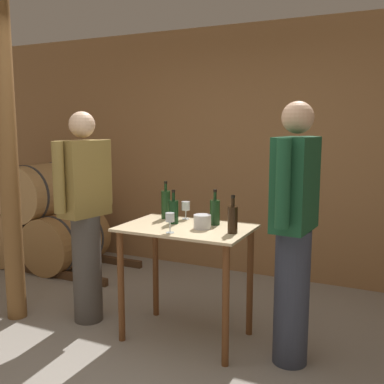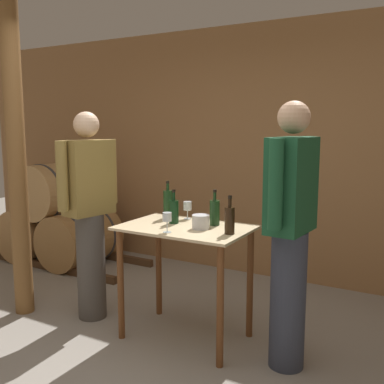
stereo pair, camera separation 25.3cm
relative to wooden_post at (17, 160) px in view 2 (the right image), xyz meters
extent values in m
plane|color=gray|center=(1.43, -0.45, -1.35)|extent=(14.00, 14.00, 0.00)
cube|color=#996B42|center=(1.43, 2.00, 0.00)|extent=(8.40, 0.05, 2.70)
cube|color=#4C331E|center=(-0.87, 0.93, -1.31)|extent=(2.26, 0.06, 0.08)
cube|color=#4C331E|center=(-0.87, 1.59, -1.31)|extent=(2.26, 0.06, 0.08)
cylinder|color=#AD7F4C|center=(-1.20, 1.26, -1.03)|extent=(0.65, 0.83, 0.65)
cylinder|color=#38383D|center=(-1.20, 1.01, -1.03)|extent=(0.66, 0.03, 0.66)
cylinder|color=#38383D|center=(-1.20, 1.51, -1.03)|extent=(0.66, 0.03, 0.66)
cylinder|color=#9E7242|center=(-0.53, 1.26, -1.03)|extent=(0.65, 0.83, 0.65)
cylinder|color=#38383D|center=(-0.53, 1.01, -1.03)|extent=(0.66, 0.03, 0.66)
cylinder|color=#38383D|center=(-0.53, 1.51, -1.03)|extent=(0.66, 0.03, 0.66)
cylinder|color=tan|center=(-0.87, 1.26, -0.48)|extent=(0.65, 0.83, 0.65)
cylinder|color=#38383D|center=(-0.87, 1.01, -0.48)|extent=(0.66, 0.03, 0.66)
cylinder|color=#38383D|center=(-0.87, 1.51, -0.48)|extent=(0.66, 0.03, 0.66)
cube|color=beige|center=(1.49, 0.29, -0.47)|extent=(0.97, 0.64, 0.02)
cylinder|color=brown|center=(1.07, 0.03, -0.92)|extent=(0.05, 0.05, 0.87)
cylinder|color=brown|center=(1.92, 0.03, -0.92)|extent=(0.05, 0.05, 0.87)
cylinder|color=brown|center=(1.07, 0.55, -0.92)|extent=(0.05, 0.05, 0.87)
cylinder|color=brown|center=(1.92, 0.55, -0.92)|extent=(0.05, 0.05, 0.87)
cylinder|color=brown|center=(0.00, 0.00, 0.00)|extent=(0.16, 0.16, 2.70)
cylinder|color=#193819|center=(1.21, 0.49, -0.35)|extent=(0.08, 0.08, 0.23)
cylinder|color=#193819|center=(1.21, 0.49, -0.19)|extent=(0.02, 0.02, 0.08)
cylinder|color=black|center=(1.21, 0.49, -0.17)|extent=(0.03, 0.03, 0.02)
cylinder|color=black|center=(1.36, 0.34, -0.37)|extent=(0.08, 0.08, 0.18)
cylinder|color=black|center=(1.36, 0.34, -0.24)|extent=(0.02, 0.02, 0.08)
cylinder|color=black|center=(1.36, 0.34, -0.21)|extent=(0.03, 0.03, 0.02)
cylinder|color=#193819|center=(1.66, 0.44, -0.37)|extent=(0.08, 0.08, 0.19)
cylinder|color=#193819|center=(1.66, 0.44, -0.23)|extent=(0.02, 0.02, 0.08)
cylinder|color=black|center=(1.66, 0.44, -0.20)|extent=(0.03, 0.03, 0.02)
cylinder|color=black|center=(1.88, 0.24, -0.37)|extent=(0.07, 0.07, 0.19)
cylinder|color=black|center=(1.88, 0.24, -0.23)|extent=(0.02, 0.02, 0.08)
cylinder|color=black|center=(1.88, 0.24, -0.20)|extent=(0.03, 0.03, 0.02)
cylinder|color=silver|center=(1.37, 0.54, -0.46)|extent=(0.06, 0.06, 0.00)
cylinder|color=silver|center=(1.37, 0.54, -0.42)|extent=(0.01, 0.01, 0.07)
cylinder|color=silver|center=(1.37, 0.54, -0.35)|extent=(0.07, 0.07, 0.07)
cylinder|color=silver|center=(1.48, 0.06, -0.46)|extent=(0.06, 0.06, 0.00)
cylinder|color=silver|center=(1.48, 0.06, -0.42)|extent=(0.01, 0.01, 0.08)
cylinder|color=silver|center=(1.48, 0.06, -0.35)|extent=(0.06, 0.06, 0.06)
cylinder|color=silver|center=(1.63, 0.28, -0.41)|extent=(0.13, 0.13, 0.10)
cylinder|color=#333847|center=(2.31, 0.27, -0.88)|extent=(0.24, 0.24, 0.95)
cube|color=#194C2D|center=(2.31, 0.27, -0.09)|extent=(0.25, 0.42, 0.62)
sphere|color=tan|center=(2.31, 0.27, 0.34)|extent=(0.21, 0.21, 0.21)
cylinder|color=#194C2D|center=(2.33, 0.52, -0.06)|extent=(0.09, 0.09, 0.56)
cylinder|color=#194C2D|center=(2.29, 0.02, -0.06)|extent=(0.09, 0.09, 0.56)
cylinder|color=#4C4742|center=(0.60, 0.22, -0.90)|extent=(0.24, 0.24, 0.91)
cube|color=olive|center=(0.60, 0.22, -0.14)|extent=(0.29, 0.43, 0.62)
sphere|color=beige|center=(0.60, 0.22, 0.30)|extent=(0.21, 0.21, 0.21)
cylinder|color=olive|center=(0.56, -0.03, -0.10)|extent=(0.09, 0.09, 0.56)
cylinder|color=olive|center=(0.64, 0.46, -0.10)|extent=(0.09, 0.09, 0.56)
camera|label=1|loc=(2.96, -2.68, 0.30)|focal=42.00mm
camera|label=2|loc=(3.18, -2.56, 0.30)|focal=42.00mm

